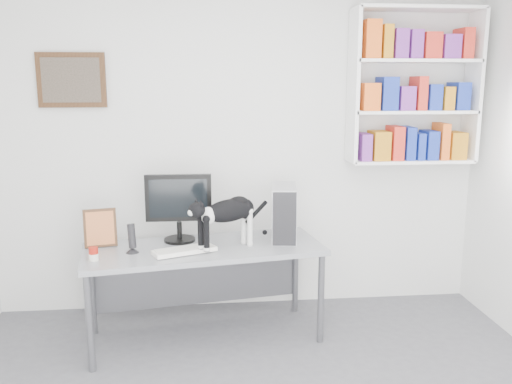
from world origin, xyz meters
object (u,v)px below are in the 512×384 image
monitor (179,207)px  keyboard (184,250)px  speaker (132,238)px  desk (205,293)px  cat (227,223)px  soup_can (94,254)px  leaning_print (100,227)px  bookshelf (414,87)px  pc_tower (284,212)px

monitor → keyboard: (0.04, -0.29, -0.24)m
keyboard → speaker: (-0.36, 0.04, 0.09)m
desk → cat: (0.17, -0.08, 0.55)m
speaker → soup_can: 0.28m
monitor → leaning_print: bearing=-171.6°
speaker → leaning_print: (-0.24, 0.17, 0.04)m
keyboard → speaker: speaker is taller
soup_can → keyboard: bearing=10.1°
bookshelf → desk: 2.32m
bookshelf → keyboard: (-1.84, -0.61, -1.12)m
leaning_print → cat: 0.93m
monitor → soup_can: (-0.56, -0.40, -0.21)m
monitor → leaning_print: size_ratio=1.81×
bookshelf → pc_tower: bookshelf is taller
desk → soup_can: soup_can is taller
bookshelf → desk: size_ratio=0.72×
monitor → bookshelf: bearing=10.5°
monitor → desk: bearing=-40.5°
pc_tower → cat: size_ratio=0.66×
keyboard → cat: size_ratio=0.71×
soup_can → cat: (0.91, 0.16, 0.14)m
monitor → soup_can: size_ratio=5.68×
monitor → keyboard: bearing=-80.9°
monitor → speaker: bearing=-141.1°
desk → keyboard: size_ratio=3.92×
speaker → desk: bearing=-14.3°
speaker → soup_can: speaker is taller
speaker → soup_can: bearing=-173.5°
monitor → cat: 0.43m
pc_tower → cat: pc_tower is taller
soup_can → leaning_print: bearing=91.5°
monitor → keyboard: size_ratio=1.19×
cat → pc_tower: bearing=-5.8°
bookshelf → cat: bookshelf is taller
keyboard → desk: bearing=23.4°
monitor → pc_tower: monitor is taller
bookshelf → pc_tower: 1.48m
desk → speaker: 0.69m
soup_can → bookshelf: bearing=16.4°
keyboard → leaning_print: leaning_print is taller
speaker → cat: cat is taller
bookshelf → pc_tower: size_ratio=3.05×
keyboard → speaker: size_ratio=2.03×
bookshelf → soup_can: 2.77m
keyboard → speaker: 0.38m
monitor → soup_can: 0.72m
pc_tower → monitor: bearing=-173.3°
pc_tower → leaning_print: (-1.35, -0.07, -0.06)m
bookshelf → keyboard: bookshelf is taller
bookshelf → leaning_print: bearing=-170.7°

